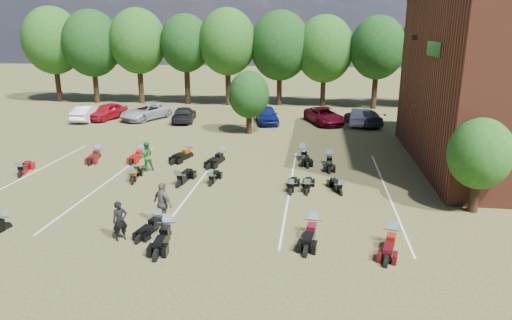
% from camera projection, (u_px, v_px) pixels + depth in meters
% --- Properties ---
extents(ground, '(160.00, 160.00, 0.00)m').
position_uv_depth(ground, '(243.00, 208.00, 21.33)').
color(ground, brown).
rests_on(ground, ground).
extents(car_0, '(2.89, 4.63, 1.47)m').
position_uv_depth(car_0, '(107.00, 111.00, 41.65)').
color(car_0, maroon).
rests_on(car_0, ground).
extents(car_1, '(1.54, 4.28, 1.40)m').
position_uv_depth(car_1, '(88.00, 113.00, 41.08)').
color(car_1, silver).
rests_on(car_1, ground).
extents(car_2, '(4.22, 5.60, 1.41)m').
position_uv_depth(car_2, '(146.00, 112.00, 41.60)').
color(car_2, '#9A9EA3').
rests_on(car_2, ground).
extents(car_3, '(2.51, 4.73, 1.30)m').
position_uv_depth(car_3, '(184.00, 114.00, 40.72)').
color(car_3, black).
rests_on(car_3, ground).
extents(car_4, '(2.69, 4.64, 1.48)m').
position_uv_depth(car_4, '(267.00, 115.00, 39.97)').
color(car_4, '#0C1355').
rests_on(car_4, ground).
extents(car_5, '(2.13, 4.53, 1.44)m').
position_uv_depth(car_5, '(360.00, 117.00, 39.30)').
color(car_5, '#B3B3AE').
rests_on(car_5, ground).
extents(car_6, '(3.98, 5.52, 1.39)m').
position_uv_depth(car_6, '(324.00, 116.00, 39.82)').
color(car_6, '#580518').
rests_on(car_6, ground).
extents(car_7, '(3.49, 5.21, 1.40)m').
position_uv_depth(car_7, '(363.00, 117.00, 39.22)').
color(car_7, '#3D3E43').
rests_on(car_7, ground).
extents(person_black, '(0.70, 0.67, 1.62)m').
position_uv_depth(person_black, '(120.00, 221.00, 17.96)').
color(person_black, black).
rests_on(person_black, ground).
extents(person_green, '(1.07, 1.01, 1.75)m').
position_uv_depth(person_green, '(146.00, 156.00, 26.69)').
color(person_green, '#266628').
rests_on(person_green, ground).
extents(person_grey, '(1.19, 1.01, 1.91)m').
position_uv_depth(person_grey, '(163.00, 204.00, 19.31)').
color(person_grey, '#5A534D').
rests_on(person_grey, ground).
extents(motorcycle_1, '(1.12, 2.22, 1.18)m').
position_uv_depth(motorcycle_1, '(6.00, 229.00, 19.11)').
color(motorcycle_1, black).
rests_on(motorcycle_1, ground).
extents(motorcycle_3, '(1.02, 2.10, 1.12)m').
position_uv_depth(motorcycle_3, '(158.00, 227.00, 19.32)').
color(motorcycle_3, black).
rests_on(motorcycle_3, ground).
extents(motorcycle_4, '(0.94, 2.45, 1.34)m').
position_uv_depth(motorcycle_4, '(168.00, 237.00, 18.37)').
color(motorcycle_4, black).
rests_on(motorcycle_4, ground).
extents(motorcycle_5, '(1.07, 2.47, 1.33)m').
position_uv_depth(motorcycle_5, '(312.00, 235.00, 18.61)').
color(motorcycle_5, black).
rests_on(motorcycle_5, ground).
extents(motorcycle_6, '(1.28, 2.40, 1.28)m').
position_uv_depth(motorcycle_6, '(391.00, 245.00, 17.76)').
color(motorcycle_6, '#41090C').
rests_on(motorcycle_6, ground).
extents(motorcycle_7, '(1.36, 2.39, 1.27)m').
position_uv_depth(motorcycle_7, '(21.00, 176.00, 25.89)').
color(motorcycle_7, maroon).
rests_on(motorcycle_7, ground).
extents(motorcycle_8, '(1.20, 2.34, 1.25)m').
position_uv_depth(motorcycle_8, '(133.00, 183.00, 24.75)').
color(motorcycle_8, black).
rests_on(motorcycle_8, ground).
extents(motorcycle_9, '(1.00, 2.45, 1.33)m').
position_uv_depth(motorcycle_9, '(179.00, 186.00, 24.26)').
color(motorcycle_9, black).
rests_on(motorcycle_9, ground).
extents(motorcycle_10, '(0.71, 2.02, 1.11)m').
position_uv_depth(motorcycle_10, '(211.00, 185.00, 24.44)').
color(motorcycle_10, black).
rests_on(motorcycle_10, ground).
extents(motorcycle_11, '(0.78, 2.14, 1.18)m').
position_uv_depth(motorcycle_11, '(307.00, 194.00, 23.14)').
color(motorcycle_11, black).
rests_on(motorcycle_11, ground).
extents(motorcycle_12, '(0.80, 2.13, 1.17)m').
position_uv_depth(motorcycle_12, '(291.00, 194.00, 23.17)').
color(motorcycle_12, black).
rests_on(motorcycle_12, ground).
extents(motorcycle_13, '(1.15, 2.10, 1.12)m').
position_uv_depth(motorcycle_13, '(340.00, 194.00, 23.11)').
color(motorcycle_13, black).
rests_on(motorcycle_13, ground).
extents(motorcycle_14, '(1.01, 2.29, 1.23)m').
position_uv_depth(motorcycle_14, '(99.00, 158.00, 29.58)').
color(motorcycle_14, '#4E0B0C').
rests_on(motorcycle_14, ground).
extents(motorcycle_15, '(0.75, 2.17, 1.20)m').
position_uv_depth(motorcycle_15, '(142.00, 158.00, 29.62)').
color(motorcycle_15, maroon).
rests_on(motorcycle_15, ground).
extents(motorcycle_16, '(1.34, 2.52, 1.34)m').
position_uv_depth(motorcycle_16, '(222.00, 161.00, 28.77)').
color(motorcycle_16, black).
rests_on(motorcycle_16, ground).
extents(motorcycle_17, '(1.54, 2.57, 1.37)m').
position_uv_depth(motorcycle_17, '(190.00, 157.00, 29.70)').
color(motorcycle_17, black).
rests_on(motorcycle_17, ground).
extents(motorcycle_18, '(1.24, 2.61, 1.40)m').
position_uv_depth(motorcycle_18, '(302.00, 159.00, 29.28)').
color(motorcycle_18, black).
rests_on(motorcycle_18, ground).
extents(motorcycle_19, '(0.77, 2.35, 1.30)m').
position_uv_depth(motorcycle_19, '(329.00, 164.00, 28.13)').
color(motorcycle_19, black).
rests_on(motorcycle_19, ground).
extents(tree_line, '(56.00, 6.00, 9.79)m').
position_uv_depth(tree_line, '(277.00, 45.00, 47.28)').
color(tree_line, black).
rests_on(tree_line, ground).
extents(young_tree_near_building, '(2.80, 2.80, 4.16)m').
position_uv_depth(young_tree_near_building, '(480.00, 154.00, 20.20)').
color(young_tree_near_building, black).
rests_on(young_tree_near_building, ground).
extents(young_tree_midfield, '(3.20, 3.20, 4.70)m').
position_uv_depth(young_tree_midfield, '(249.00, 95.00, 35.46)').
color(young_tree_midfield, black).
rests_on(young_tree_midfield, ground).
extents(parking_lines, '(20.10, 14.00, 0.01)m').
position_uv_depth(parking_lines, '(197.00, 184.00, 24.56)').
color(parking_lines, silver).
rests_on(parking_lines, ground).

